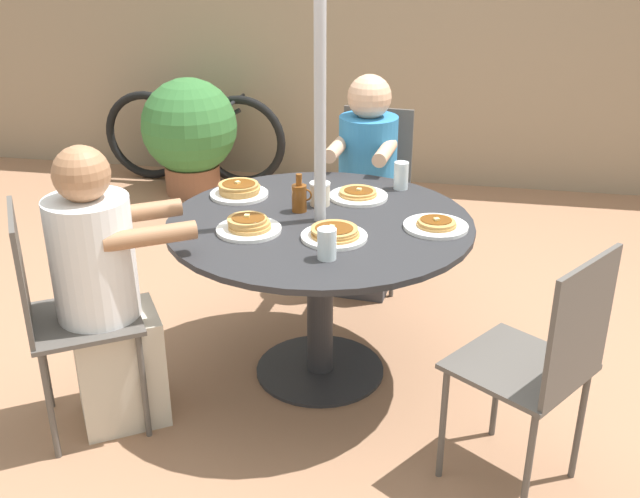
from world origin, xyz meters
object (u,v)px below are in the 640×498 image
patio_chair_east (373,184)px  potted_shrub (190,131)px  pancake_plate_c (335,234)px  bicycle (194,137)px  diner_east (366,192)px  patio_chair_south (59,307)px  drinking_glass_a (327,244)px  diner_south (106,300)px  pancake_plate_e (239,190)px  drinking_glass_b (401,176)px  coffee_cup (320,194)px  patio_table (320,251)px  pancake_plate_d (436,225)px  patio_chair_north (543,359)px  pancake_plate_a (249,226)px  syrup_bottle (299,197)px  pancake_plate_b (358,195)px

patio_chair_east → potted_shrub: size_ratio=1.11×
pancake_plate_c → bicycle: (-1.51, 2.59, -0.40)m
diner_east → patio_chair_south: size_ratio=1.24×
diner_east → drinking_glass_a: (0.01, -1.25, 0.24)m
diner_south → pancake_plate_e: (0.34, 0.70, 0.22)m
drinking_glass_b → bicycle: drinking_glass_b is taller
patio_chair_south → coffee_cup: patio_chair_south is taller
diner_east → pancake_plate_c: diner_east is taller
coffee_cup → diner_east: bearing=81.0°
patio_chair_east → drinking_glass_b: 0.68m
diner_east → diner_south: diner_east is taller
bicycle → pancake_plate_c: bearing=-58.8°
patio_table → pancake_plate_d: pancake_plate_d is taller
diner_east → pancake_plate_d: size_ratio=4.47×
pancake_plate_e → drinking_glass_b: 0.74m
pancake_plate_c → drinking_glass_a: (0.00, -0.19, 0.04)m
drinking_glass_b → potted_shrub: (-1.66, 1.73, -0.34)m
patio_chair_north → diner_east: diner_east is taller
patio_chair_east → pancake_plate_e: size_ratio=3.60×
patio_chair_north → pancake_plate_e: bearing=92.0°
diner_east → coffee_cup: diner_east is taller
pancake_plate_a → syrup_bottle: size_ratio=1.57×
patio_chair_north → syrup_bottle: (-0.97, 0.69, 0.26)m
drinking_glass_b → pancake_plate_c: bearing=-107.8°
patio_chair_east → drinking_glass_a: bearing=95.1°
patio_chair_north → bicycle: (-2.29, 3.02, -0.19)m
patio_table → pancake_plate_a: 0.35m
pancake_plate_a → pancake_plate_e: bearing=111.5°
patio_chair_east → patio_table: bearing=90.0°
patio_table → patio_chair_east: bearing=84.8°
patio_chair_north → pancake_plate_e: (-1.27, 0.82, 0.22)m
patio_chair_south → pancake_plate_e: 0.95m
patio_chair_east → syrup_bottle: (-0.20, -0.97, 0.26)m
diner_south → coffee_cup: (0.71, 0.65, 0.25)m
patio_table → patio_chair_east: size_ratio=1.36×
bicycle → pancake_plate_a: bearing=-64.8°
pancake_plate_d → drinking_glass_b: bearing=111.8°
patio_chair_east → potted_shrub: 1.85m
pancake_plate_c → potted_shrub: potted_shrub is taller
pancake_plate_b → pancake_plate_e: bearing=-172.3°
patio_chair_north → drinking_glass_a: patio_chair_north is taller
patio_chair_east → drinking_glass_a: (-0.00, -1.42, 0.25)m
patio_chair_north → potted_shrub: bearing=73.6°
pancake_plate_b → pancake_plate_d: (0.35, -0.30, -0.00)m
patio_table → drinking_glass_b: (0.29, 0.45, 0.20)m
patio_table → patio_chair_north: size_ratio=1.36×
patio_table → bicycle: size_ratio=0.89×
patio_table → syrup_bottle: 0.24m
patio_table → drinking_glass_b: size_ratio=10.06×
pancake_plate_d → bicycle: (-1.90, 2.42, -0.40)m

